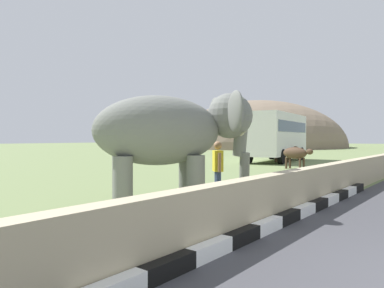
{
  "coord_description": "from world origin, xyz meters",
  "views": [
    {
      "loc": [
        -4.98,
        0.51,
        1.75
      ],
      "look_at": [
        1.88,
        5.99,
        1.6
      ],
      "focal_mm": 33.39,
      "sensor_mm": 36.0,
      "label": 1
    }
  ],
  "objects": [
    {
      "name": "barrier_parapet",
      "position": [
        2.0,
        3.82,
        0.5
      ],
      "size": [
        28.0,
        0.36,
        1.0
      ],
      "primitive_type": "cube",
      "color": "tan",
      "rests_on": "ground_plane"
    },
    {
      "name": "cow_near",
      "position": [
        14.24,
        8.44,
        0.87
      ],
      "size": [
        0.9,
        1.93,
        1.23
      ],
      "color": "#473323",
      "rests_on": "ground_plane"
    },
    {
      "name": "striped_curb",
      "position": [
        -0.35,
        3.52,
        0.12
      ],
      "size": [
        16.2,
        0.2,
        0.24
      ],
      "color": "white",
      "rests_on": "ground_plane"
    },
    {
      "name": "hill_east",
      "position": [
        55.0,
        32.12,
        0.0
      ],
      "size": [
        37.39,
        29.91,
        17.2
      ],
      "color": "#786653",
      "rests_on": "ground_plane"
    },
    {
      "name": "cow_mid",
      "position": [
        19.15,
        11.41,
        0.87
      ],
      "size": [
        0.93,
        1.93,
        1.23
      ],
      "color": "#473323",
      "rests_on": "ground_plane"
    },
    {
      "name": "bus_white",
      "position": [
        19.46,
        12.09,
        2.08
      ],
      "size": [
        8.22,
        3.6,
        3.5
      ],
      "color": "silver",
      "rests_on": "ground_plane"
    },
    {
      "name": "person_handler",
      "position": [
        3.22,
        6.15,
        0.93
      ],
      "size": [
        0.51,
        0.51,
        1.66
      ],
      "color": "navy",
      "rests_on": "ground_plane"
    },
    {
      "name": "elephant",
      "position": [
        1.57,
        6.37,
        1.89
      ],
      "size": [
        3.93,
        3.67,
        2.9
      ],
      "color": "slate",
      "rests_on": "ground_plane"
    }
  ]
}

